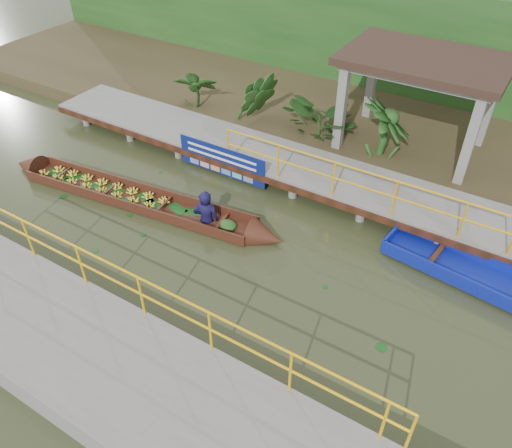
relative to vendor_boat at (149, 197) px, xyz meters
The scene contains 10 objects.
ground 2.11m from the vendor_boat, ahead, with size 80.00×80.00×0.00m, color #2E341A.
land_strip 7.50m from the vendor_boat, 73.98° to the left, with size 30.00×8.00×0.45m, color #352D1A.
far_dock 3.77m from the vendor_boat, 56.33° to the left, with size 16.00×2.06×1.66m.
near_dock 5.44m from the vendor_boat, 55.63° to the right, with size 18.00×2.40×1.73m.
pavilion 8.26m from the vendor_boat, 49.85° to the left, with size 4.40×3.00×3.00m.
foliage_backdrop 10.07m from the vendor_boat, 77.96° to the left, with size 30.00×0.80×4.00m, color #174315.
vendor_boat is the anchor object (origin of this frame).
moored_blue_boat 8.86m from the vendor_boat, 10.54° to the left, with size 4.09×1.50×0.95m.
blue_banner 2.37m from the vendor_boat, 68.49° to the left, with size 2.88×0.04×0.90m.
tropical_plants 6.67m from the vendor_boat, 49.22° to the left, with size 14.15×1.15×1.44m.
Camera 1 is at (6.02, -7.41, 8.13)m, focal length 35.00 mm.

